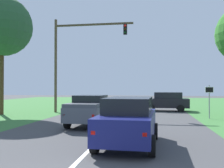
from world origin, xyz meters
The scene contains 7 objects.
ground_plane centered at (0.00, 9.57, 0.00)m, with size 120.00×120.00×0.00m, color #424244.
red_suv_near centered at (1.34, 5.43, 0.99)m, with size 2.32×4.56×1.87m.
pickup_truck_lead centered at (-1.38, 10.43, 0.94)m, with size 2.29×5.14×1.81m.
traffic_light centered at (-4.79, 17.83, 5.60)m, with size 7.31×0.40×8.59m.
keep_moving_sign centered at (6.38, 14.87, 1.57)m, with size 0.60×0.09×2.46m.
crossing_suv_far centered at (3.63, 20.79, 0.95)m, with size 4.40×2.26×1.82m.
extra_tree_1 centered at (-10.33, 15.23, 7.48)m, with size 5.08×5.08×10.04m.
Camera 1 is at (2.23, -4.46, 2.25)m, focal length 40.64 mm.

